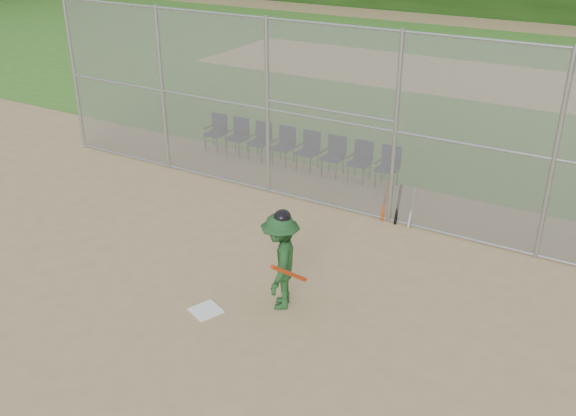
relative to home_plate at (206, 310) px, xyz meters
The scene contains 15 objects.
ground 0.51m from the home_plate, 49.68° to the right, with size 100.00×100.00×0.00m, color tan.
grass_strip 17.62m from the home_plate, 88.94° to the left, with size 100.00×100.00×0.00m, color #366D20.
dirt_patch_far 17.62m from the home_plate, 88.94° to the left, with size 24.00×24.00×0.00m, color tan.
backstop_fence 5.06m from the home_plate, 85.95° to the left, with size 16.09×0.09×4.00m.
home_plate is the anchor object (origin of this frame).
batter_at_plate 1.51m from the home_plate, 38.67° to the left, with size 1.05×1.38×1.77m.
spare_bats 4.91m from the home_plate, 72.23° to the left, with size 0.66×0.30×0.84m.
chair_0 7.73m from the home_plate, 125.16° to the left, with size 0.54×0.52×0.96m, color #0F153A, non-canonical shape.
chair_1 7.34m from the home_plate, 120.58° to the left, with size 0.54×0.52×0.96m, color #0F153A, non-canonical shape.
chair_2 7.00m from the home_plate, 115.54° to the left, with size 0.54×0.52×0.96m, color #0F153A, non-canonical shape.
chair_3 6.73m from the home_plate, 110.03° to the left, with size 0.54×0.52×0.96m, color #0F153A, non-canonical shape.
chair_4 6.52m from the home_plate, 104.10° to the left, with size 0.54×0.52×0.96m, color #0F153A, non-canonical shape.
chair_5 6.38m from the home_plate, 97.86° to the left, with size 0.54×0.52×0.96m, color #0F153A, non-canonical shape.
chair_6 6.32m from the home_plate, 91.42° to the left, with size 0.54×0.52×0.96m, color #0F153A, non-canonical shape.
chair_7 6.35m from the home_plate, 84.94° to the left, with size 0.54×0.52×0.96m, color #0F153A, non-canonical shape.
Camera 1 is at (5.33, -6.53, 6.10)m, focal length 40.00 mm.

